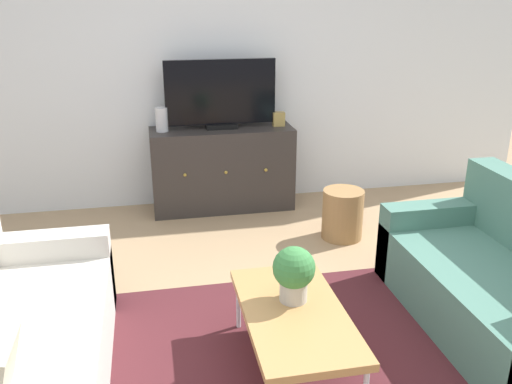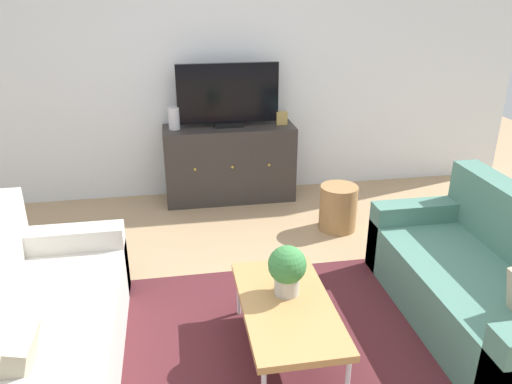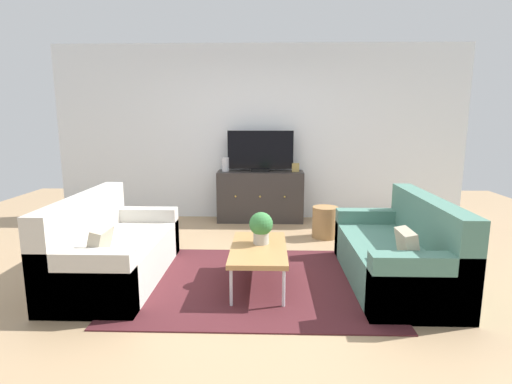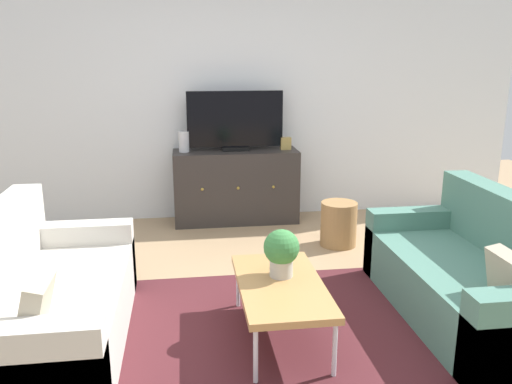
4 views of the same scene
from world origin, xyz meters
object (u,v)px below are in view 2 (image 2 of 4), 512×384
couch_left_side (25,336)px  mantel_clock (281,118)px  flat_screen_tv (228,95)px  couch_right_side (490,287)px  wicker_basket (338,208)px  coffee_table (287,308)px  tv_console (230,163)px  glass_vase (174,118)px  potted_plant (287,268)px

couch_left_side → mantel_clock: bearing=50.0°
flat_screen_tv → couch_right_side: bearing=-59.3°
wicker_basket → couch_right_side: bearing=-70.4°
coffee_table → tv_console: bearing=90.7°
flat_screen_tv → glass_vase: 0.57m
couch_left_side → coffee_table: bearing=-3.8°
flat_screen_tv → wicker_basket: size_ratio=2.39×
couch_right_side → flat_screen_tv: (-1.42, 2.39, 0.81)m
tv_console → mantel_clock: 0.70m
glass_vase → wicker_basket: 1.80m
couch_right_side → flat_screen_tv: bearing=120.7°
coffee_table → tv_console: size_ratio=0.76×
couch_left_side → flat_screen_tv: 2.92m
flat_screen_tv → mantel_clock: bearing=-2.1°
coffee_table → mantel_clock: bearing=78.4°
coffee_table → mantel_clock: mantel_clock is taller
wicker_basket → mantel_clock: bearing=111.7°
mantel_clock → coffee_table: bearing=-101.6°
mantel_clock → wicker_basket: 1.13m
glass_vase → coffee_table: bearing=-77.0°
couch_right_side → coffee_table: bearing=-175.9°
tv_console → flat_screen_tv: 0.70m
couch_right_side → wicker_basket: bearing=109.6°
couch_right_side → mantel_clock: bearing=110.4°
tv_console → couch_left_side: bearing=-121.5°
couch_left_side → wicker_basket: bearing=32.6°
couch_right_side → flat_screen_tv: flat_screen_tv is taller
couch_left_side → couch_right_side: 2.88m
couch_right_side → mantel_clock: (-0.88, 2.37, 0.56)m
couch_left_side → coffee_table: 1.49m
flat_screen_tv → tv_console: bearing=-90.0°
couch_right_side → mantel_clock: size_ratio=13.08×
coffee_table → mantel_clock: 2.57m
flat_screen_tv → glass_vase: size_ratio=4.66×
tv_console → mantel_clock: bearing=0.0°
tv_console → coffee_table: bearing=-89.3°
coffee_table → flat_screen_tv: size_ratio=0.99×
couch_right_side → coffee_table: couch_right_side is taller
potted_plant → glass_vase: 2.46m
flat_screen_tv → wicker_basket: 1.53m
couch_left_side → couch_right_side: size_ratio=1.00×
couch_left_side → glass_vase: glass_vase is taller
tv_console → glass_vase: (-0.54, 0.00, 0.50)m
tv_console → couch_right_side: bearing=-59.1°
potted_plant → wicker_basket: bearing=60.8°
coffee_table → wicker_basket: size_ratio=2.37×
couch_right_side → wicker_basket: couch_right_side is taller
glass_vase → mantel_clock: glass_vase is taller
wicker_basket → flat_screen_tv: bearing=134.7°
couch_right_side → mantel_clock: 2.60m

